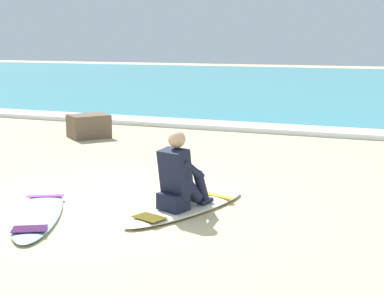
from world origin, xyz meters
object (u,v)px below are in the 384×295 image
Objects in this scene: surfboard_spare_near at (39,213)px; surfer_seated at (180,178)px; shoreline_rock at (89,126)px; surfboard_main at (187,208)px.

surfer_seated is at bearing 25.35° from surfboard_spare_near.
surfboard_spare_near is 5.58m from shoreline_rock.
surfboard_main and surfboard_spare_near have the same top height.
surfer_seated is 1.18× the size of shoreline_rock.
surfboard_spare_near is at bearing -64.36° from shoreline_rock.
surfboard_spare_near is 2.75× the size of shoreline_rock.
surfer_seated is 0.43× the size of surfboard_spare_near.
shoreline_rock is (-3.93, 4.30, -0.19)m from surfer_seated.
surfboard_main is at bearing -46.38° from shoreline_rock.
surfer_seated reaches higher than surfboard_spare_near.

